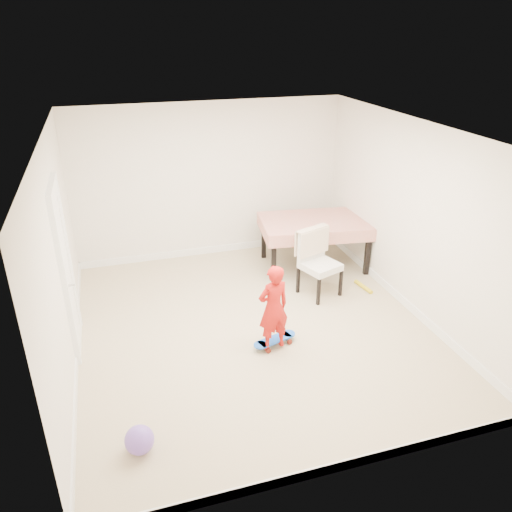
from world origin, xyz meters
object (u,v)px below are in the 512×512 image
object	(u,v)px
dining_chair	(320,264)
skateboard	(275,342)
dining_table	(314,243)
child	(273,310)
balloon	(139,440)

from	to	relation	value
dining_chair	skateboard	size ratio (longest dim) A/B	1.64
dining_table	dining_chair	xyz separation A→B (m)	(-0.30, -0.93, 0.10)
child	skateboard	bearing A→B (deg)	-136.08
child	balloon	world-z (taller)	child
dining_table	child	bearing A→B (deg)	-116.61
dining_chair	child	xyz separation A→B (m)	(-1.11, -1.12, 0.06)
dining_chair	child	bearing A→B (deg)	-154.41
dining_table	balloon	bearing A→B (deg)	-126.27
child	balloon	bearing A→B (deg)	22.41
dining_chair	dining_table	bearing A→B (deg)	52.53
dining_chair	child	size ratio (longest dim) A/B	0.89
balloon	child	bearing A→B (deg)	34.38
skateboard	balloon	bearing A→B (deg)	-161.95
child	balloon	xyz separation A→B (m)	(-1.73, -1.18, -0.42)
dining_table	skateboard	bearing A→B (deg)	-116.62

